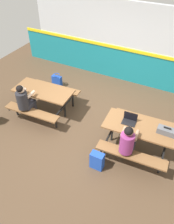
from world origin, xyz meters
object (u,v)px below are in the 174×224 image
Objects in this scene: picnic_table_left at (44,95)px; picnic_table_right at (139,131)px; student_further at (128,142)px; laptop_dark at (129,120)px; toolbox_grey at (166,131)px; student_nearer at (25,100)px; tote_bag_bright at (57,81)px; satchel_spare at (97,160)px.

picnic_table_left is 1.00× the size of picnic_table_right.
laptop_dark is (-0.17, 0.58, 0.08)m from student_further.
picnic_table_left is 2.83m from student_further.
picnic_table_right is 4.22× the size of toolbox_grey.
toolbox_grey is (3.40, -0.13, 0.24)m from picnic_table_left.
toolbox_grey is at bearing 6.93° from student_nearer.
toolbox_grey is at bearing -20.37° from tote_bag_bright.
tote_bag_bright is (-3.00, 1.44, -0.59)m from laptop_dark.
student_nearer reaches higher than satchel_spare.
student_nearer is 3.63× the size of laptop_dark.
student_further is at bearing -73.62° from laptop_dark.
picnic_table_left and picnic_table_right have the same top height.
student_further reaches higher than toolbox_grey.
laptop_dark is at bearing -25.63° from tote_bag_bright.
tote_bag_bright is 3.59m from satchel_spare.
student_nearer is at bearing 166.98° from satchel_spare.
laptop_dark is 0.83× the size of toolbox_grey.
toolbox_grey is 1.66m from satchel_spare.
student_nearer reaches higher than tote_bag_bright.
tote_bag_bright is at bearing 154.37° from laptop_dark.
laptop_dark is 1.18m from satchel_spare.
picnic_table_right is 0.59m from student_further.
toolbox_grey is (0.67, 0.60, 0.10)m from student_further.
picnic_table_left is at bearing -71.03° from tote_bag_bright.
student_nearer is at bearing -172.42° from picnic_table_right.
picnic_table_right reaches higher than satchel_spare.
picnic_table_right is 3.05m from student_nearer.
student_further is 0.81m from satchel_spare.
tote_bag_bright is at bearing 97.78° from student_nearer.
student_further is 0.90m from toolbox_grey.
laptop_dark reaches higher than satchel_spare.
student_nearer is (-0.19, -0.57, 0.13)m from picnic_table_left.
student_further is 2.81× the size of tote_bag_bright.
laptop_dark is at bearing 70.60° from satchel_spare.
picnic_table_right is 5.08× the size of laptop_dark.
satchel_spare is (-0.34, -0.98, -0.57)m from laptop_dark.
satchel_spare is (-0.62, -0.96, -0.36)m from picnic_table_right.
picnic_table_right is at bearing 57.17° from satchel_spare.
satchel_spare is at bearing -140.12° from toolbox_grey.
laptop_dark is 0.76× the size of satchel_spare.
student_nearer is (-3.02, -0.40, 0.13)m from picnic_table_right.
student_nearer is 2.74× the size of satchel_spare.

